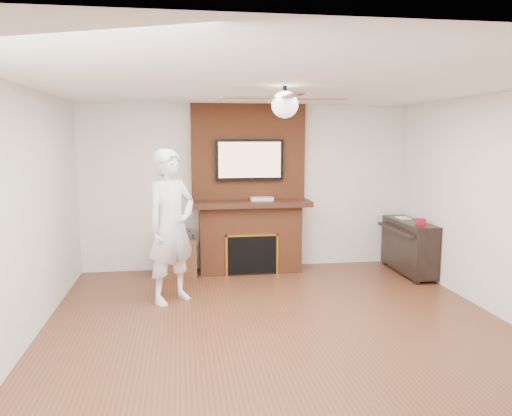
{
  "coord_description": "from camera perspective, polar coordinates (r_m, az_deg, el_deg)",
  "views": [
    {
      "loc": [
        -1.01,
        -4.8,
        2.01
      ],
      "look_at": [
        -0.15,
        0.9,
        1.19
      ],
      "focal_mm": 35.0,
      "sensor_mm": 36.0,
      "label": 1
    }
  ],
  "objects": [
    {
      "name": "room_shell",
      "position": [
        4.96,
        3.21,
        -0.72
      ],
      "size": [
        5.36,
        5.86,
        2.86
      ],
      "color": "#4E2917",
      "rests_on": "ground"
    },
    {
      "name": "fireplace",
      "position": [
        7.48,
        -0.79,
        0.31
      ],
      "size": [
        1.78,
        0.64,
        2.5
      ],
      "color": "brown",
      "rests_on": "ground"
    },
    {
      "name": "tv",
      "position": [
        7.38,
        -0.75,
        5.54
      ],
      "size": [
        1.0,
        0.08,
        0.6
      ],
      "color": "black",
      "rests_on": "fireplace"
    },
    {
      "name": "ceiling_fan",
      "position": [
        4.91,
        3.32,
        11.84
      ],
      "size": [
        1.21,
        1.21,
        0.31
      ],
      "color": "black",
      "rests_on": "room_shell"
    },
    {
      "name": "person",
      "position": [
        6.12,
        -9.66,
        -2.11
      ],
      "size": [
        0.82,
        0.79,
        1.87
      ],
      "primitive_type": "imported",
      "rotation": [
        0.0,
        0.0,
        0.7
      ],
      "color": "silver",
      "rests_on": "ground"
    },
    {
      "name": "side_table",
      "position": [
        7.48,
        -9.12,
        -5.23
      ],
      "size": [
        0.59,
        0.59,
        0.65
      ],
      "rotation": [
        0.0,
        0.0,
        0.06
      ],
      "color": "#532D17",
      "rests_on": "ground"
    },
    {
      "name": "piano",
      "position": [
        7.73,
        17.05,
        -4.1
      ],
      "size": [
        0.45,
        1.21,
        0.88
      ],
      "rotation": [
        0.0,
        0.0,
        -0.0
      ],
      "color": "black",
      "rests_on": "ground"
    },
    {
      "name": "cable_box",
      "position": [
        7.4,
        0.65,
        1.07
      ],
      "size": [
        0.33,
        0.19,
        0.05
      ],
      "primitive_type": "cube",
      "rotation": [
        0.0,
        0.0,
        -0.01
      ],
      "color": "silver",
      "rests_on": "fireplace"
    },
    {
      "name": "candle_orange",
      "position": [
        7.4,
        -2.13,
        -7.2
      ],
      "size": [
        0.07,
        0.07,
        0.11
      ],
      "primitive_type": "cylinder",
      "color": "#D14C18",
      "rests_on": "ground"
    },
    {
      "name": "candle_green",
      "position": [
        7.43,
        -0.47,
        -7.25
      ],
      "size": [
        0.07,
        0.07,
        0.09
      ],
      "primitive_type": "cylinder",
      "color": "#5A8635",
      "rests_on": "ground"
    },
    {
      "name": "candle_cream",
      "position": [
        7.52,
        0.77,
        -6.91
      ],
      "size": [
        0.07,
        0.07,
        0.12
      ],
      "primitive_type": "cylinder",
      "color": "beige",
      "rests_on": "ground"
    },
    {
      "name": "candle_blue",
      "position": [
        7.5,
        0.34,
        -7.08
      ],
      "size": [
        0.05,
        0.05,
        0.09
      ],
      "primitive_type": "cylinder",
      "color": "#304190",
      "rests_on": "ground"
    }
  ]
}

